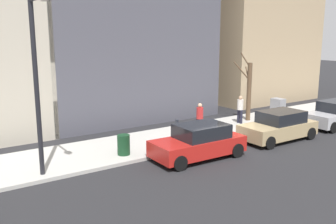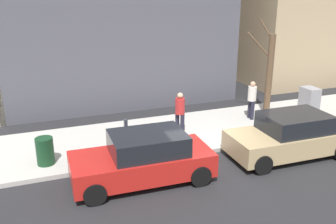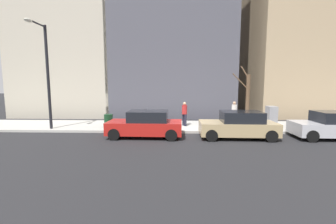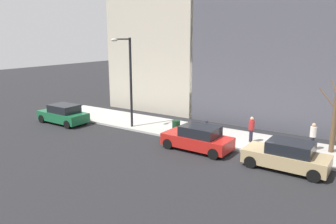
{
  "view_description": "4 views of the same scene",
  "coord_description": "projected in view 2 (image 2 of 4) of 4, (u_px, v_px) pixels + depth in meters",
  "views": [
    {
      "loc": [
        -13.31,
        12.81,
        5.39
      ],
      "look_at": [
        1.41,
        2.7,
        1.67
      ],
      "focal_mm": 40.0,
      "sensor_mm": 36.0,
      "label": 1
    },
    {
      "loc": [
        -10.75,
        5.6,
        5.66
      ],
      "look_at": [
        1.79,
        0.87,
        1.09
      ],
      "focal_mm": 40.0,
      "sensor_mm": 36.0,
      "label": 2
    },
    {
      "loc": [
        -13.61,
        1.04,
        3.01
      ],
      "look_at": [
        -0.27,
        1.46,
        1.36
      ],
      "focal_mm": 24.0,
      "sensor_mm": 36.0,
      "label": 3
    },
    {
      "loc": [
        -17.76,
        -6.11,
        6.74
      ],
      "look_at": [
        0.43,
        5.8,
        1.7
      ],
      "focal_mm": 35.0,
      "sensor_mm": 36.0,
      "label": 4
    }
  ],
  "objects": [
    {
      "name": "ground_plane",
      "position": [
        209.0,
        154.0,
        13.22
      ],
      "size": [
        120.0,
        120.0,
        0.0
      ],
      "primitive_type": "plane",
      "color": "#232326"
    },
    {
      "name": "sidewalk",
      "position": [
        186.0,
        132.0,
        14.96
      ],
      "size": [
        4.0,
        36.0,
        0.15
      ],
      "primitive_type": "cube",
      "color": "#B2AFA8",
      "rests_on": "ground"
    },
    {
      "name": "parked_car_tan",
      "position": [
        290.0,
        136.0,
        12.85
      ],
      "size": [
        1.99,
        4.23,
        1.52
      ],
      "rotation": [
        0.0,
        0.0,
        -0.02
      ],
      "color": "tan",
      "rests_on": "ground"
    },
    {
      "name": "parked_car_red",
      "position": [
        143.0,
        158.0,
        11.19
      ],
      "size": [
        2.02,
        4.25,
        1.52
      ],
      "rotation": [
        0.0,
        0.0,
        -0.03
      ],
      "color": "red",
      "rests_on": "ground"
    },
    {
      "name": "parking_meter",
      "position": [
        126.0,
        134.0,
        12.35
      ],
      "size": [
        0.14,
        0.1,
        1.35
      ],
      "color": "slate",
      "rests_on": "sidewalk"
    },
    {
      "name": "utility_box",
      "position": [
        309.0,
        104.0,
        15.88
      ],
      "size": [
        0.83,
        0.61,
        1.43
      ],
      "color": "#A8A399",
      "rests_on": "sidewalk"
    },
    {
      "name": "bare_tree",
      "position": [
        269.0,
        73.0,
        16.26
      ],
      "size": [
        0.87,
        1.44,
        4.19
      ],
      "color": "brown",
      "rests_on": "sidewalk"
    },
    {
      "name": "trash_bin",
      "position": [
        45.0,
        151.0,
        12.01
      ],
      "size": [
        0.56,
        0.56,
        0.9
      ],
      "primitive_type": "cylinder",
      "color": "#14381E",
      "rests_on": "sidewalk"
    },
    {
      "name": "pedestrian_near_meter",
      "position": [
        252.0,
        98.0,
        15.96
      ],
      "size": [
        0.4,
        0.36,
        1.66
      ],
      "rotation": [
        0.0,
        0.0,
        6.23
      ],
      "color": "#1E1E2D",
      "rests_on": "sidewalk"
    },
    {
      "name": "pedestrian_midblock",
      "position": [
        180.0,
        111.0,
        14.32
      ],
      "size": [
        0.36,
        0.36,
        1.66
      ],
      "rotation": [
        0.0,
        0.0,
        3.72
      ],
      "color": "#1E1E2D",
      "rests_on": "sidewalk"
    }
  ]
}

